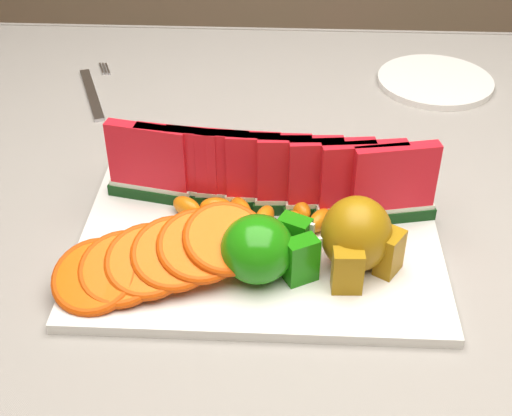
{
  "coord_description": "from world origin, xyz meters",
  "views": [
    {
      "loc": [
        -0.01,
        -0.73,
        1.27
      ],
      "look_at": [
        -0.04,
        -0.11,
        0.81
      ],
      "focal_mm": 50.0,
      "sensor_mm": 36.0,
      "label": 1
    }
  ],
  "objects": [
    {
      "name": "table",
      "position": [
        0.0,
        0.0,
        0.65
      ],
      "size": [
        1.4,
        0.9,
        0.75
      ],
      "color": "#472A19",
      "rests_on": "ground"
    },
    {
      "name": "tablecloth",
      "position": [
        0.0,
        0.0,
        0.72
      ],
      "size": [
        1.53,
        1.03,
        0.2
      ],
      "color": "slate",
      "rests_on": "table"
    },
    {
      "name": "platter",
      "position": [
        -0.04,
        -0.1,
        0.76
      ],
      "size": [
        0.4,
        0.3,
        0.01
      ],
      "color": "silver",
      "rests_on": "tablecloth"
    },
    {
      "name": "apple_cluster",
      "position": [
        -0.03,
        -0.17,
        0.8
      ],
      "size": [
        0.11,
        0.09,
        0.07
      ],
      "color": "#458F1E",
      "rests_on": "platter"
    },
    {
      "name": "pear_cluster",
      "position": [
        0.07,
        -0.15,
        0.81
      ],
      "size": [
        0.1,
        0.1,
        0.08
      ],
      "color": "#A67D1D",
      "rests_on": "platter"
    },
    {
      "name": "side_plate",
      "position": [
        0.22,
        0.3,
        0.76
      ],
      "size": [
        0.2,
        0.2,
        0.01
      ],
      "color": "silver",
      "rests_on": "tablecloth"
    },
    {
      "name": "fork",
      "position": [
        -0.31,
        0.25,
        0.76
      ],
      "size": [
        0.08,
        0.19,
        0.0
      ],
      "color": "silver",
      "rests_on": "tablecloth"
    },
    {
      "name": "watermelon_row",
      "position": [
        -0.03,
        -0.05,
        0.82
      ],
      "size": [
        0.39,
        0.07,
        0.1
      ],
      "color": "#0D3412",
      "rests_on": "platter"
    },
    {
      "name": "orange_fan_front",
      "position": [
        -0.13,
        -0.18,
        0.8
      ],
      "size": [
        0.24,
        0.15,
        0.06
      ],
      "color": "red",
      "rests_on": "platter"
    },
    {
      "name": "orange_fan_back",
      "position": [
        -0.08,
        0.02,
        0.79
      ],
      "size": [
        0.23,
        0.1,
        0.04
      ],
      "color": "red",
      "rests_on": "platter"
    },
    {
      "name": "tangerine_segments",
      "position": [
        -0.04,
        -0.08,
        0.78
      ],
      "size": [
        0.19,
        0.07,
        0.02
      ],
      "color": "orange",
      "rests_on": "platter"
    }
  ]
}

